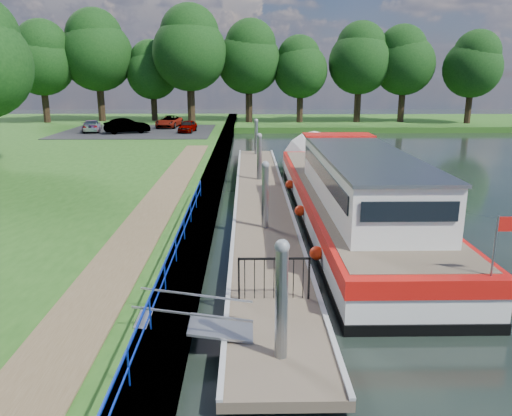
{
  "coord_description": "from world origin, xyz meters",
  "views": [
    {
      "loc": [
        -0.68,
        -9.66,
        6.05
      ],
      "look_at": [
        -0.36,
        7.6,
        1.4
      ],
      "focal_mm": 35.0,
      "sensor_mm": 36.0,
      "label": 1
    }
  ],
  "objects_px": {
    "car_b": "(127,126)",
    "pontoon": "(262,203)",
    "car_d": "(169,122)",
    "car_c": "(92,126)",
    "barge": "(345,192)",
    "car_a": "(188,126)"
  },
  "relations": [
    {
      "from": "car_b",
      "to": "pontoon",
      "type": "bearing_deg",
      "value": -173.96
    },
    {
      "from": "pontoon",
      "to": "car_d",
      "type": "relative_size",
      "value": 7.13
    },
    {
      "from": "pontoon",
      "to": "car_c",
      "type": "bearing_deg",
      "value": 121.81
    },
    {
      "from": "pontoon",
      "to": "car_c",
      "type": "relative_size",
      "value": 7.87
    },
    {
      "from": "barge",
      "to": "car_a",
      "type": "distance_m",
      "value": 27.39
    },
    {
      "from": "pontoon",
      "to": "barge",
      "type": "xyz_separation_m",
      "value": [
        3.6,
        -1.65,
        0.9
      ]
    },
    {
      "from": "car_a",
      "to": "car_c",
      "type": "relative_size",
      "value": 0.84
    },
    {
      "from": "pontoon",
      "to": "car_c",
      "type": "distance_m",
      "value": 28.69
    },
    {
      "from": "barge",
      "to": "car_d",
      "type": "bearing_deg",
      "value": 112.07
    },
    {
      "from": "pontoon",
      "to": "barge",
      "type": "height_order",
      "value": "barge"
    },
    {
      "from": "barge",
      "to": "car_b",
      "type": "bearing_deg",
      "value": 121.39
    },
    {
      "from": "barge",
      "to": "car_d",
      "type": "distance_m",
      "value": 32.22
    },
    {
      "from": "pontoon",
      "to": "car_a",
      "type": "relative_size",
      "value": 9.34
    },
    {
      "from": "car_c",
      "to": "car_d",
      "type": "distance_m",
      "value": 7.64
    },
    {
      "from": "pontoon",
      "to": "car_b",
      "type": "bearing_deg",
      "value": 116.5
    },
    {
      "from": "car_d",
      "to": "car_a",
      "type": "bearing_deg",
      "value": -53.21
    },
    {
      "from": "barge",
      "to": "car_d",
      "type": "height_order",
      "value": "barge"
    },
    {
      "from": "car_c",
      "to": "car_d",
      "type": "relative_size",
      "value": 0.91
    },
    {
      "from": "car_d",
      "to": "car_c",
      "type": "bearing_deg",
      "value": -141.87
    },
    {
      "from": "pontoon",
      "to": "car_b",
      "type": "distance_m",
      "value": 25.97
    },
    {
      "from": "barge",
      "to": "car_c",
      "type": "bearing_deg",
      "value": 125.72
    },
    {
      "from": "car_d",
      "to": "barge",
      "type": "bearing_deg",
      "value": -60.06
    }
  ]
}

